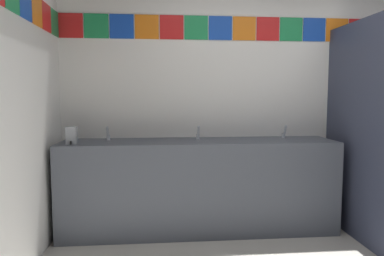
% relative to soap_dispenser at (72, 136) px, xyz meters
% --- Properties ---
extents(wall_back, '(4.44, 0.09, 2.55)m').
position_rel_soap_dispenser_xyz_m(wall_back, '(2.01, 0.47, 0.32)').
color(wall_back, white).
rests_on(wall_back, ground_plane).
extents(vanity_counter, '(2.61, 0.55, 0.89)m').
position_rel_soap_dispenser_xyz_m(vanity_counter, '(1.15, 0.16, -0.51)').
color(vanity_counter, '#4C515B').
rests_on(vanity_counter, ground_plane).
extents(faucet_left, '(0.04, 0.10, 0.14)m').
position_rel_soap_dispenser_xyz_m(faucet_left, '(0.28, 0.25, -0.03)').
color(faucet_left, silver).
rests_on(faucet_left, vanity_counter).
extents(faucet_center, '(0.04, 0.10, 0.14)m').
position_rel_soap_dispenser_xyz_m(faucet_center, '(1.15, 0.25, -0.03)').
color(faucet_center, silver).
rests_on(faucet_center, vanity_counter).
extents(faucet_right, '(0.04, 0.10, 0.14)m').
position_rel_soap_dispenser_xyz_m(faucet_right, '(2.02, 0.25, -0.03)').
color(faucet_right, silver).
rests_on(faucet_right, vanity_counter).
extents(soap_dispenser, '(0.09, 0.09, 0.16)m').
position_rel_soap_dispenser_xyz_m(soap_dispenser, '(0.00, 0.00, 0.00)').
color(soap_dispenser, gray).
rests_on(soap_dispenser, vanity_counter).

